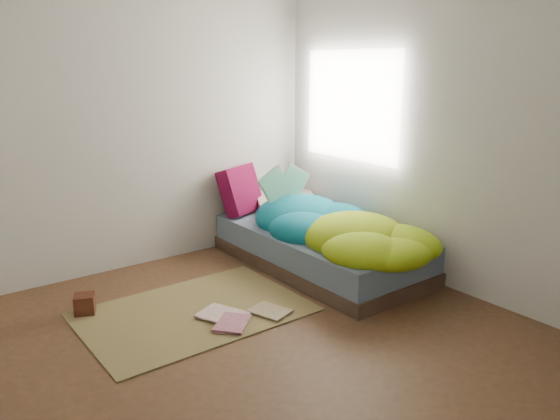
# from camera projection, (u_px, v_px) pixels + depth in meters

# --- Properties ---
(ground) EXTENTS (3.50, 3.50, 0.00)m
(ground) POSITION_uv_depth(u_px,v_px,m) (253.00, 335.00, 3.70)
(ground) COLOR #412E19
(ground) RESTS_ON ground
(room_walls) EXTENTS (3.54, 3.54, 2.62)m
(room_walls) POSITION_uv_depth(u_px,v_px,m) (250.00, 90.00, 3.28)
(room_walls) COLOR beige
(room_walls) RESTS_ON ground
(bed) EXTENTS (1.00, 2.00, 0.34)m
(bed) POSITION_uv_depth(u_px,v_px,m) (319.00, 248.00, 4.91)
(bed) COLOR #31271B
(bed) RESTS_ON ground
(duvet) EXTENTS (0.96, 1.84, 0.34)m
(duvet) POSITION_uv_depth(u_px,v_px,m) (337.00, 217.00, 4.65)
(duvet) COLOR #07596F
(duvet) RESTS_ON bed
(rug) EXTENTS (1.60, 1.10, 0.01)m
(rug) POSITION_uv_depth(u_px,v_px,m) (194.00, 312.00, 4.03)
(rug) COLOR brown
(rug) RESTS_ON ground
(pillow_floral) EXTENTS (0.68, 0.58, 0.13)m
(pillow_floral) POSITION_uv_depth(u_px,v_px,m) (286.00, 203.00, 5.53)
(pillow_floral) COLOR beige
(pillow_floral) RESTS_ON bed
(pillow_magenta) EXTENTS (0.48, 0.31, 0.46)m
(pillow_magenta) POSITION_uv_depth(u_px,v_px,m) (240.00, 190.00, 5.36)
(pillow_magenta) COLOR #43041B
(pillow_magenta) RESTS_ON bed
(open_book) EXTENTS (0.44, 0.13, 0.26)m
(open_book) POSITION_uv_depth(u_px,v_px,m) (285.00, 173.00, 4.97)
(open_book) COLOR green
(open_book) RESTS_ON duvet
(wooden_box) EXTENTS (0.19, 0.19, 0.14)m
(wooden_box) POSITION_uv_depth(u_px,v_px,m) (85.00, 304.00, 3.99)
(wooden_box) COLOR #3B140D
(wooden_box) RESTS_ON rug
(floor_book_a) EXTENTS (0.36, 0.41, 0.03)m
(floor_book_a) POSITION_uv_depth(u_px,v_px,m) (213.00, 322.00, 3.83)
(floor_book_a) COLOR silver
(floor_book_a) RESTS_ON rug
(floor_book_b) EXTENTS (0.35, 0.35, 0.03)m
(floor_book_b) POSITION_uv_depth(u_px,v_px,m) (218.00, 322.00, 3.83)
(floor_book_b) COLOR #BE6D89
(floor_book_b) RESTS_ON rug
(floor_book_c) EXTENTS (0.28, 0.33, 0.02)m
(floor_book_c) POSITION_uv_depth(u_px,v_px,m) (261.00, 316.00, 3.92)
(floor_book_c) COLOR tan
(floor_book_c) RESTS_ON rug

